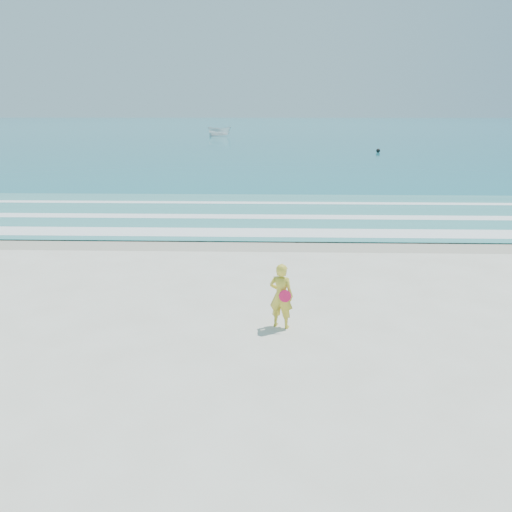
{
  "coord_description": "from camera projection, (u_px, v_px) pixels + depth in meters",
  "views": [
    {
      "loc": [
        0.22,
        -8.54,
        4.79
      ],
      "look_at": [
        -0.15,
        4.0,
        1.0
      ],
      "focal_mm": 35.0,
      "sensor_mm": 36.0,
      "label": 1
    }
  ],
  "objects": [
    {
      "name": "woman",
      "position": [
        281.0,
        296.0,
        11.06
      ],
      "size": [
        0.63,
        0.52,
        1.49
      ],
      "color": "gold",
      "rests_on": "ground"
    },
    {
      "name": "ocean",
      "position": [
        270.0,
        128.0,
        110.03
      ],
      "size": [
        400.0,
        190.0,
        0.04
      ],
      "primitive_type": "cube",
      "color": "#19727F",
      "rests_on": "ground"
    },
    {
      "name": "ground",
      "position": [
        258.0,
        366.0,
        9.57
      ],
      "size": [
        400.0,
        400.0,
        0.0
      ],
      "primitive_type": "plane",
      "color": "silver",
      "rests_on": "ground"
    },
    {
      "name": "buoy",
      "position": [
        378.0,
        151.0,
        52.42
      ],
      "size": [
        0.42,
        0.42,
        0.42
      ],
      "primitive_type": "sphere",
      "color": "black",
      "rests_on": "ocean"
    },
    {
      "name": "wet_sand",
      "position": [
        264.0,
        243.0,
        18.18
      ],
      "size": [
        400.0,
        2.4,
        0.0
      ],
      "primitive_type": "cube",
      "color": "#B2A893",
      "rests_on": "ground"
    },
    {
      "name": "shallow",
      "position": [
        265.0,
        213.0,
        22.95
      ],
      "size": [
        400.0,
        10.0,
        0.01
      ],
      "primitive_type": "cube",
      "color": "#59B7AD",
      "rests_on": "ocean"
    },
    {
      "name": "foam_near",
      "position": [
        264.0,
        233.0,
        19.41
      ],
      "size": [
        400.0,
        1.4,
        0.01
      ],
      "primitive_type": "cube",
      "color": "white",
      "rests_on": "shallow"
    },
    {
      "name": "boat",
      "position": [
        219.0,
        131.0,
        80.23
      ],
      "size": [
        4.38,
        2.86,
        1.58
      ],
      "primitive_type": "imported",
      "rotation": [
        0.0,
        0.0,
        1.22
      ],
      "color": "silver",
      "rests_on": "ocean"
    },
    {
      "name": "foam_mid",
      "position": [
        265.0,
        217.0,
        22.18
      ],
      "size": [
        400.0,
        0.9,
        0.01
      ],
      "primitive_type": "cube",
      "color": "white",
      "rests_on": "shallow"
    },
    {
      "name": "foam_far",
      "position": [
        266.0,
        203.0,
        25.34
      ],
      "size": [
        400.0,
        0.6,
        0.01
      ],
      "primitive_type": "cube",
      "color": "white",
      "rests_on": "shallow"
    }
  ]
}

